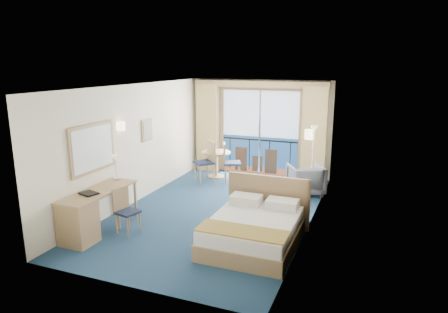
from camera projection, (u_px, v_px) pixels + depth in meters
floor at (217, 211)px, 8.70m from camera, size 6.50×6.50×0.00m
room_walls at (217, 131)px, 8.29m from camera, size 4.04×6.54×2.72m
balcony_door at (259, 135)px, 11.36m from camera, size 2.36×0.03×2.52m
curtain_left at (208, 128)px, 11.74m from camera, size 0.65×0.22×2.55m
curtain_right at (314, 135)px, 10.64m from camera, size 0.65×0.22×2.55m
pelmet at (260, 84)px, 10.92m from camera, size 3.80×0.25×0.18m
mirror at (93, 148)px, 7.69m from camera, size 0.05×1.25×0.95m
wall_print at (147, 130)px, 9.44m from camera, size 0.04×0.42×0.52m
sconce_left at (121, 126)px, 8.42m from camera, size 0.18×0.18×0.18m
sconce_right at (309, 134)px, 7.45m from camera, size 0.18×0.18×0.18m
bed at (254, 229)px, 7.07m from camera, size 1.64×1.94×1.03m
nightstand at (297, 209)px, 7.96m from camera, size 0.46×0.44×0.60m
phone at (299, 194)px, 7.85m from camera, size 0.23×0.21×0.08m
armchair at (306, 179)px, 9.78m from camera, size 1.07×1.08×0.73m
floor_lamp at (313, 140)px, 10.35m from camera, size 0.22×0.22×1.57m
desk at (83, 217)px, 7.17m from camera, size 0.59×1.73×0.81m
desk_chair at (125, 208)px, 7.53m from camera, size 0.46×0.46×0.87m
folder at (89, 193)px, 7.30m from camera, size 0.38×0.32×0.03m
desk_lamp at (115, 162)px, 8.10m from camera, size 0.13×0.13×0.50m
round_table at (216, 158)px, 11.17m from camera, size 0.81×0.81×0.73m
table_chair_a at (229, 160)px, 10.78m from camera, size 0.60×0.60×1.05m
table_chair_b at (207, 159)px, 10.79m from camera, size 0.67×0.67×1.09m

